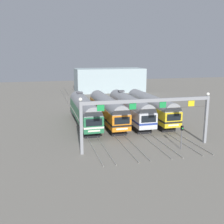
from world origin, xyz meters
TOP-DOWN VIEW (x-y plane):
  - ground_plane at (0.00, 0.00)m, footprint 160.00×160.00m
  - track_bed at (0.00, 17.00)m, footprint 13.65×70.00m
  - commuter_train_green at (-6.07, -0.00)m, footprint 2.88×18.06m
  - commuter_train_orange at (-2.02, -0.01)m, footprint 2.88×18.06m
  - commuter_train_silver at (2.02, -0.00)m, footprint 2.88×18.06m
  - commuter_train_yellow at (6.07, -0.01)m, footprint 2.88×18.06m
  - catenary_gantry at (0.00, -13.50)m, footprint 17.39×0.44m
  - yard_signal_mast at (4.05, -15.06)m, footprint 0.28×0.35m
  - maintenance_building at (8.47, 40.50)m, footprint 21.93×10.00m

SIDE VIEW (x-z plane):
  - ground_plane at x=0.00m, z-range 0.00..0.00m
  - track_bed at x=0.00m, z-range 0.00..0.15m
  - yard_signal_mast at x=4.05m, z-range 0.62..3.79m
  - commuter_train_orange at x=-2.02m, z-range 0.30..5.07m
  - commuter_train_yellow at x=6.07m, z-range 0.30..5.07m
  - commuter_train_green at x=-6.07m, z-range 0.16..5.21m
  - commuter_train_silver at x=2.02m, z-range 0.16..5.21m
  - maintenance_building at x=8.47m, z-range 0.00..7.47m
  - catenary_gantry at x=0.00m, z-range 1.62..8.59m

